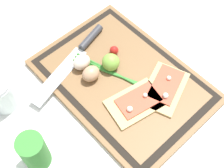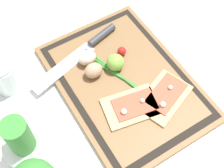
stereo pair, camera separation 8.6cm
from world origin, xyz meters
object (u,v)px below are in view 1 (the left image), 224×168
Objects in this scene: cherry_tomato_red at (114,50)px; herb_pot at (40,160)px; pizza_slice_near at (165,88)px; knife at (80,50)px; pizza_slice_far at (136,103)px; lime at (110,63)px; sauce_jar at (2,95)px; egg_brown at (91,74)px; egg_pink at (82,62)px.

cherry_tomato_red is 0.15× the size of herb_pot.
pizza_slice_near is 0.27m from knife.
pizza_slice_far is at bearing -96.16° from herb_pot.
sauce_jar is at bearing 67.53° from lime.
lime is at bearing -99.65° from egg_brown.
knife is at bearing 45.04° from cherry_tomato_red.
pizza_slice_near is 0.38m from herb_pot.
pizza_slice_far is 3.06× the size of egg_brown.
sauce_jar is (0.11, 0.22, 0.00)m from egg_brown.
lime is at bearing 22.67° from pizza_slice_near.
lime reaches higher than egg_brown.
egg_brown is 0.25m from sauce_jar.
sauce_jar is (0.06, 0.23, 0.00)m from egg_pink.
lime is (0.15, 0.06, 0.02)m from pizza_slice_near.
egg_pink reaches higher than knife.
lime is at bearing -165.45° from knife.
egg_brown and egg_pink have the same top height.
knife is 0.06m from egg_pink.
pizza_slice_far is 0.15m from egg_brown.
sauce_jar is (0.22, -0.03, -0.02)m from herb_pot.
cherry_tomato_red is (-0.03, -0.10, -0.01)m from egg_pink.
pizza_slice_far is at bearing -166.49° from egg_brown.
knife is 0.36m from herb_pot.
pizza_slice_far is 3.20× the size of lime.
knife is at bearing 19.51° from pizza_slice_near.
pizza_slice_far is at bearing 168.13° from lime.
herb_pot is at bearing 108.08° from lime.
knife is 3.13× the size of sauce_jar.
knife is (0.26, 0.09, 0.00)m from pizza_slice_near.
herb_pot is (-0.10, 0.31, 0.02)m from lime.
pizza_slice_near is 1.02× the size of herb_pot.
lime is (-0.10, -0.03, 0.02)m from knife.
egg_brown is (0.17, 0.13, 0.02)m from pizza_slice_near.
knife is at bearing -93.08° from sauce_jar.
egg_pink is at bearing 75.29° from cherry_tomato_red.
herb_pot is (0.05, 0.38, 0.04)m from pizza_slice_near.
knife is 0.10m from cherry_tomato_red.
lime is 0.31m from sauce_jar.
lime is (-0.01, -0.06, 0.00)m from egg_brown.
knife is 6.22× the size of lime.
pizza_slice_far is 1.61× the size of sauce_jar.
egg_brown is (0.14, 0.03, 0.02)m from pizza_slice_far.
pizza_slice_near is at bearing -97.84° from herb_pot.
lime reaches higher than egg_pink.
cherry_tomato_red is (-0.07, -0.07, 0.01)m from knife.
egg_pink is 2.02× the size of cherry_tomato_red.
knife is at bearing -21.02° from egg_brown.
pizza_slice_near is at bearing -157.33° from lime.
cherry_tomato_red is at bearing -23.88° from pizza_slice_far.
knife is 5.95× the size of egg_brown.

